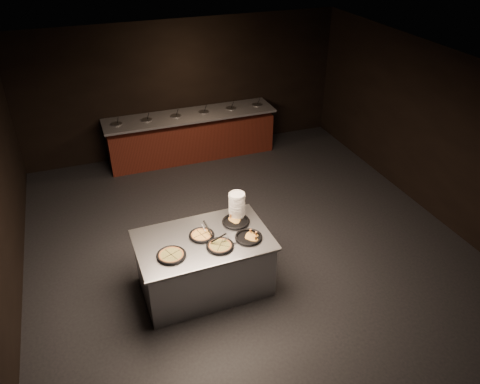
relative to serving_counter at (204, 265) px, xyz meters
The scene contains 11 objects.
room 1.51m from the serving_counter, 31.98° to the left, with size 7.02×8.02×2.92m.
salad_bar 4.26m from the serving_counter, 77.15° to the left, with size 3.70×0.83×1.18m.
serving_counter is the anchor object (origin of this frame).
plate_stack 0.98m from the serving_counter, 29.64° to the left, with size 0.24×0.24×0.39m, color white.
pan_veggie_whole 0.73m from the serving_counter, 156.46° to the right, with size 0.40×0.40×0.04m.
pan_cheese_whole 0.49m from the serving_counter, 88.72° to the left, with size 0.36×0.36×0.04m.
pan_cheese_slices_a 0.77m from the serving_counter, 20.38° to the left, with size 0.40×0.40×0.04m.
pan_cheese_slices_b 0.57m from the serving_counter, 56.45° to the right, with size 0.38×0.38×0.04m.
pan_veggie_slices 0.80m from the serving_counter, 18.93° to the right, with size 0.38×0.38×0.04m.
server_left 0.57m from the serving_counter, 56.85° to the left, with size 0.17×0.35×0.18m.
server_right 0.62m from the serving_counter, 41.48° to the right, with size 0.35×0.11×0.16m.
Camera 1 is at (-2.26, -5.62, 4.86)m, focal length 35.00 mm.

